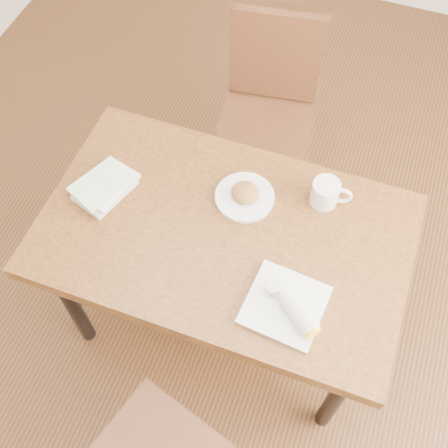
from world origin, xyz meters
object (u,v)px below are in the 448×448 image
(coffee_mug, at_px, (326,193))
(plate_scone, at_px, (245,196))
(plate_burrito, at_px, (289,307))
(book_stack, at_px, (105,187))
(chair_far, at_px, (269,103))
(table, at_px, (224,243))

(coffee_mug, bearing_deg, plate_scone, -161.84)
(plate_burrito, distance_m, book_stack, 0.79)
(book_stack, bearing_deg, plate_scone, 16.11)
(chair_far, bearing_deg, coffee_mug, -56.79)
(plate_scone, relative_size, book_stack, 0.86)
(plate_scone, bearing_deg, book_stack, -163.89)
(table, bearing_deg, plate_scone, 81.53)
(plate_scone, height_order, book_stack, plate_scone)
(plate_scone, bearing_deg, plate_burrito, -53.01)
(plate_burrito, bearing_deg, table, 145.08)
(chair_far, relative_size, plate_scone, 4.44)
(table, height_order, plate_scone, plate_scone)
(plate_scone, distance_m, plate_burrito, 0.45)
(coffee_mug, relative_size, book_stack, 0.59)
(table, bearing_deg, book_stack, 178.14)
(coffee_mug, xyz_separation_m, plate_burrito, (-0.00, -0.45, -0.03))
(chair_far, xyz_separation_m, coffee_mug, (0.38, -0.58, 0.25))
(plate_scone, bearing_deg, chair_far, 99.01)
(table, relative_size, coffee_mug, 8.77)
(coffee_mug, distance_m, book_stack, 0.79)
(coffee_mug, distance_m, plate_burrito, 0.45)
(table, distance_m, plate_burrito, 0.37)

